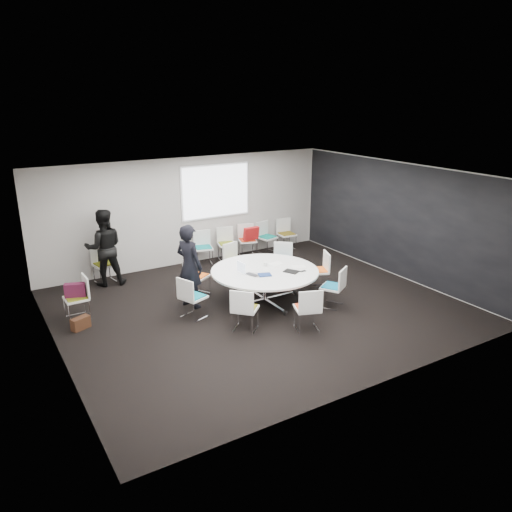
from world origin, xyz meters
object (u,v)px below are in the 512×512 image
chair_back_e (286,240)px  brown_bag (81,323)px  chair_ring_h (333,295)px  chair_back_c (247,246)px  chair_ring_e (193,305)px  chair_ring_c (236,268)px  laptop (253,274)px  cup (265,264)px  chair_ring_a (318,278)px  conference_table (265,278)px  chair_person_back (105,271)px  chair_spare_left (78,306)px  chair_ring_d (197,284)px  person_main (189,266)px  chair_ring_g (307,317)px  chair_back_b (227,250)px  chair_ring_f (245,317)px  chair_back_a (204,254)px  person_back (104,248)px  chair_back_d (267,243)px  chair_ring_b (282,268)px  maroon_bag (75,290)px

chair_back_e → brown_bag: 6.73m
chair_ring_h → chair_back_c: 3.97m
chair_ring_e → chair_ring_c: bearing=108.5°
laptop → cup: cup is taller
chair_ring_a → brown_bag: (-5.20, 0.71, -0.16)m
conference_table → chair_person_back: size_ratio=2.63×
chair_ring_a → laptop: size_ratio=3.02×
conference_table → brown_bag: 3.84m
chair_ring_c → chair_ring_e: bearing=25.0°
chair_back_e → chair_spare_left: size_ratio=1.00×
chair_ring_d → laptop: 1.50m
chair_ring_c → chair_ring_a: bearing=115.5°
person_main → chair_ring_a: bearing=-124.8°
chair_ring_g → person_main: person_main is taller
conference_table → cup: size_ratio=25.67×
chair_ring_d → chair_back_b: 2.55m
chair_ring_h → brown_bag: size_ratio=2.44×
chair_ring_f → chair_back_c: same height
chair_ring_a → chair_back_e: size_ratio=1.00×
chair_person_back → brown_bag: (-1.09, -2.28, -0.16)m
chair_back_a → brown_bag: 4.35m
chair_ring_e → person_back: (-0.98, 2.77, 0.64)m
chair_back_d → chair_back_e: 0.66m
conference_table → chair_ring_g: chair_ring_g is taller
cup → chair_ring_a: bearing=-9.4°
chair_ring_h → person_back: size_ratio=0.48×
chair_ring_a → chair_ring_f: (-2.51, -0.98, 0.00)m
chair_back_d → brown_bag: 6.12m
chair_ring_b → chair_spare_left: 4.80m
chair_back_e → person_main: (-4.07, -2.34, 0.62)m
person_main → chair_back_d: bearing=-78.2°
chair_ring_e → maroon_bag: (-2.01, 1.16, 0.34)m
conference_table → chair_back_e: size_ratio=2.63×
chair_ring_g → conference_table: bearing=109.4°
chair_ring_f → chair_ring_h: 2.16m
chair_spare_left → maroon_bag: size_ratio=2.20×
chair_ring_a → chair_ring_f: size_ratio=1.00×
chair_ring_h → chair_back_e: same height
chair_ring_d → chair_spare_left: size_ratio=1.00×
chair_ring_a → chair_ring_e: bearing=110.5°
chair_back_a → chair_ring_d: bearing=75.9°
chair_spare_left → cup: chair_spare_left is taller
chair_ring_g → chair_back_e: 5.25m
chair_back_d → chair_back_b: bearing=-12.9°
chair_ring_a → chair_ring_g: same height
chair_ring_a → chair_person_back: same height
chair_ring_e → cup: (1.82, 0.16, 0.50)m
chair_back_c → chair_ring_g: bearing=90.5°
conference_table → chair_back_a: chair_back_a is taller
cup → brown_bag: size_ratio=0.25×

